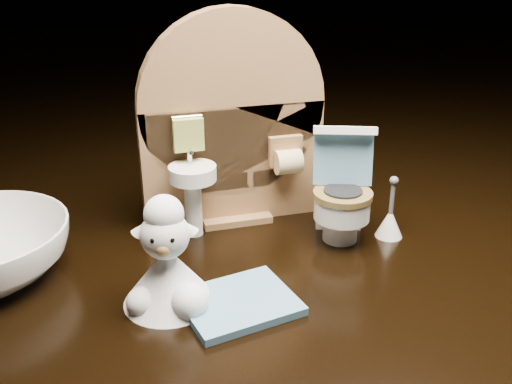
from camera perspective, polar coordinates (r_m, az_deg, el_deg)
backdrop_panel at (r=0.40m, az=-2.44°, el=5.95°), size 0.13×0.05×0.15m
toy_toilet at (r=0.39m, az=8.52°, el=-0.48°), size 0.05×0.05×0.08m
bath_mat at (r=0.33m, az=-1.76°, el=-11.01°), size 0.07×0.06×0.00m
toilet_brush at (r=0.40m, az=13.24°, el=-2.82°), size 0.02×0.02×0.04m
plush_lamb at (r=0.32m, az=-8.82°, el=-7.45°), size 0.05×0.05×0.07m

